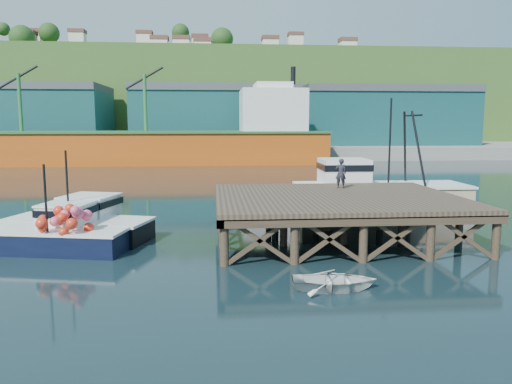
{
  "coord_description": "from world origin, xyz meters",
  "views": [
    {
      "loc": [
        -0.62,
        -24.2,
        5.67
      ],
      "look_at": [
        1.66,
        2.0,
        2.06
      ],
      "focal_mm": 35.0,
      "sensor_mm": 36.0,
      "label": 1
    }
  ],
  "objects": [
    {
      "name": "wharf",
      "position": [
        5.5,
        -0.19,
        1.94
      ],
      "size": [
        12.0,
        10.0,
        2.62
      ],
      "color": "brown",
      "rests_on": "ground"
    },
    {
      "name": "warehouse_left",
      "position": [
        -35.0,
        65.0,
        6.5
      ],
      "size": [
        32.0,
        16.0,
        9.0
      ],
      "primitive_type": "cube",
      "color": "#174C4D",
      "rests_on": "far_quay"
    },
    {
      "name": "hillside",
      "position": [
        0.0,
        100.0,
        11.0
      ],
      "size": [
        220.0,
        50.0,
        22.0
      ],
      "primitive_type": "cube",
      "color": "#2D511E",
      "rests_on": "ground"
    },
    {
      "name": "warehouse_right",
      "position": [
        30.0,
        65.0,
        6.5
      ],
      "size": [
        30.0,
        16.0,
        9.0
      ],
      "primitive_type": "cube",
      "color": "#174C4D",
      "rests_on": "far_quay"
    },
    {
      "name": "dinghy",
      "position": [
        3.52,
        -7.91,
        0.3
      ],
      "size": [
        3.11,
        2.37,
        0.6
      ],
      "primitive_type": "imported",
      "rotation": [
        0.0,
        0.0,
        1.47
      ],
      "color": "silver",
      "rests_on": "ground"
    },
    {
      "name": "far_quay",
      "position": [
        0.0,
        70.0,
        1.0
      ],
      "size": [
        160.0,
        40.0,
        2.0
      ],
      "primitive_type": "cube",
      "color": "gray",
      "rests_on": "ground"
    },
    {
      "name": "cargo_ship",
      "position": [
        -8.46,
        48.0,
        3.31
      ],
      "size": [
        55.5,
        10.0,
        13.75
      ],
      "color": "#C25012",
      "rests_on": "ground"
    },
    {
      "name": "boat_navy",
      "position": [
        -7.58,
        -1.54,
        0.8
      ],
      "size": [
        6.69,
        4.14,
        3.97
      ],
      "rotation": [
        0.0,
        0.0,
        -0.21
      ],
      "color": "black",
      "rests_on": "ground"
    },
    {
      "name": "dockworker",
      "position": [
        6.42,
        2.68,
        2.95
      ],
      "size": [
        0.65,
        0.47,
        1.65
      ],
      "primitive_type": "imported",
      "rotation": [
        0.0,
        0.0,
        3.0
      ],
      "color": "black",
      "rests_on": "wharf"
    },
    {
      "name": "trawler",
      "position": [
        9.8,
        6.5,
        1.49
      ],
      "size": [
        10.91,
        4.08,
        7.26
      ],
      "rotation": [
        0.0,
        0.0,
        -0.02
      ],
      "color": "tan",
      "rests_on": "ground"
    },
    {
      "name": "boat_black",
      "position": [
        -7.18,
        0.76,
        0.81
      ],
      "size": [
        7.63,
        6.32,
        4.44
      ],
      "rotation": [
        0.0,
        0.0,
        -0.29
      ],
      "color": "black",
      "rests_on": "ground"
    },
    {
      "name": "warehouse_mid",
      "position": [
        0.0,
        65.0,
        6.5
      ],
      "size": [
        28.0,
        16.0,
        9.0
      ],
      "primitive_type": "cube",
      "color": "#174C4D",
      "rests_on": "far_quay"
    },
    {
      "name": "ground",
      "position": [
        0.0,
        0.0,
        0.0
      ],
      "size": [
        300.0,
        300.0,
        0.0
      ],
      "primitive_type": "plane",
      "color": "black",
      "rests_on": "ground"
    }
  ]
}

